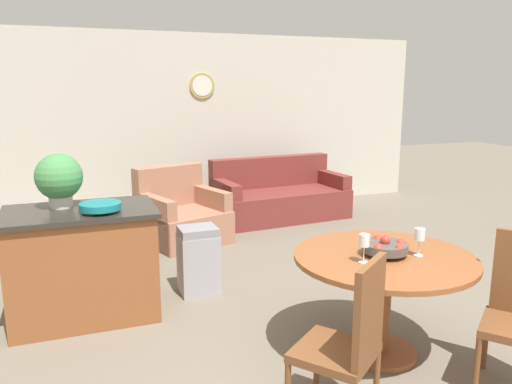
{
  "coord_description": "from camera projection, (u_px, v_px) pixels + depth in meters",
  "views": [
    {
      "loc": [
        -1.63,
        -1.91,
        1.89
      ],
      "look_at": [
        -0.05,
        2.3,
        0.95
      ],
      "focal_mm": 35.0,
      "sensor_mm": 36.0,
      "label": 1
    }
  ],
  "objects": [
    {
      "name": "kitchen_island",
      "position": [
        83.0,
        263.0,
        4.13
      ],
      "size": [
        1.2,
        0.76,
        0.93
      ],
      "color": "brown",
      "rests_on": "ground_plane"
    },
    {
      "name": "dining_chair_near_left",
      "position": [
        349.0,
        339.0,
        2.75
      ],
      "size": [
        0.59,
        0.59,
        1.0
      ],
      "rotation": [
        0.0,
        0.0,
        6.94
      ],
      "color": "brown",
      "rests_on": "ground_plane"
    },
    {
      "name": "teal_bowl",
      "position": [
        100.0,
        206.0,
        3.93
      ],
      "size": [
        0.33,
        0.33,
        0.08
      ],
      "color": "#147A7F",
      "rests_on": "kitchen_island"
    },
    {
      "name": "dining_table",
      "position": [
        383.0,
        278.0,
        3.5
      ],
      "size": [
        1.26,
        1.26,
        0.75
      ],
      "color": "brown",
      "rests_on": "ground_plane"
    },
    {
      "name": "fruit_bowl",
      "position": [
        385.0,
        247.0,
        3.45
      ],
      "size": [
        0.31,
        0.31,
        0.14
      ],
      "color": "#4C4742",
      "rests_on": "dining_table"
    },
    {
      "name": "wine_glass_right",
      "position": [
        420.0,
        236.0,
        3.42
      ],
      "size": [
        0.07,
        0.07,
        0.2
      ],
      "color": "silver",
      "rests_on": "dining_table"
    },
    {
      "name": "armchair",
      "position": [
        181.0,
        217.0,
        6.24
      ],
      "size": [
        1.16,
        1.16,
        0.92
      ],
      "rotation": [
        0.0,
        0.0,
        0.33
      ],
      "color": "#A87056",
      "rests_on": "ground_plane"
    },
    {
      "name": "trash_bin",
      "position": [
        199.0,
        260.0,
        4.65
      ],
      "size": [
        0.36,
        0.31,
        0.63
      ],
      "color": "#9E9EA3",
      "rests_on": "ground_plane"
    },
    {
      "name": "wall_back",
      "position": [
        182.0,
        124.0,
        7.61
      ],
      "size": [
        8.0,
        0.09,
        2.7
      ],
      "color": "beige",
      "rests_on": "ground_plane"
    },
    {
      "name": "couch",
      "position": [
        279.0,
        198.0,
        7.37
      ],
      "size": [
        1.98,
        1.07,
        0.87
      ],
      "rotation": [
        0.0,
        0.0,
        0.08
      ],
      "color": "maroon",
      "rests_on": "ground_plane"
    },
    {
      "name": "wine_glass_left",
      "position": [
        364.0,
        242.0,
        3.29
      ],
      "size": [
        0.07,
        0.07,
        0.2
      ],
      "color": "silver",
      "rests_on": "dining_table"
    },
    {
      "name": "potted_plant",
      "position": [
        59.0,
        178.0,
        4.05
      ],
      "size": [
        0.38,
        0.38,
        0.44
      ],
      "color": "beige",
      "rests_on": "kitchen_island"
    }
  ]
}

